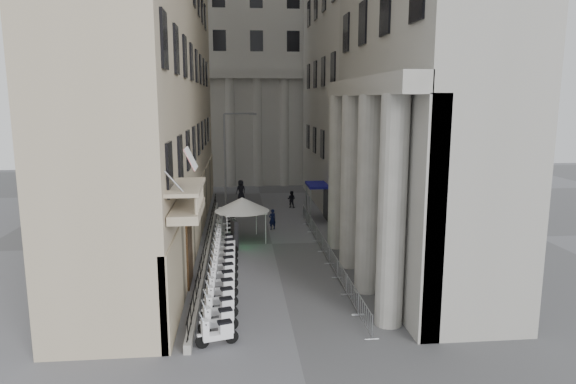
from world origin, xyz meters
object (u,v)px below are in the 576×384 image
security_tent (246,205)px  info_kiosk (235,235)px  street_lamp (229,158)px  pedestrian_b (291,199)px  pedestrian_a (272,219)px  scooter_0 (218,346)px

security_tent → info_kiosk: security_tent is taller
security_tent → street_lamp: 6.62m
security_tent → pedestrian_b: bearing=68.8°
street_lamp → pedestrian_a: (3.21, -2.79, -4.44)m
street_lamp → info_kiosk: (0.39, -7.70, -4.25)m
scooter_0 → street_lamp: size_ratio=0.17×
info_kiosk → pedestrian_b: (5.09, 12.72, -0.20)m
pedestrian_a → pedestrian_b: (2.27, 7.82, -0.01)m
pedestrian_a → security_tent: bearing=32.8°
info_kiosk → pedestrian_a: (2.82, 4.91, -0.19)m
street_lamp → info_kiosk: 8.80m
pedestrian_b → security_tent: bearing=92.0°
scooter_0 → pedestrian_b: 26.90m
scooter_0 → security_tent: 15.59m
street_lamp → security_tent: bearing=-102.6°
security_tent → info_kiosk: size_ratio=1.97×
scooter_0 → pedestrian_a: size_ratio=0.96×
security_tent → pedestrian_b: size_ratio=2.45×
info_kiosk → security_tent: bearing=47.4°
street_lamp → pedestrian_a: street_lamp is taller
street_lamp → pedestrian_a: size_ratio=5.55×
scooter_0 → street_lamp: street_lamp is taller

